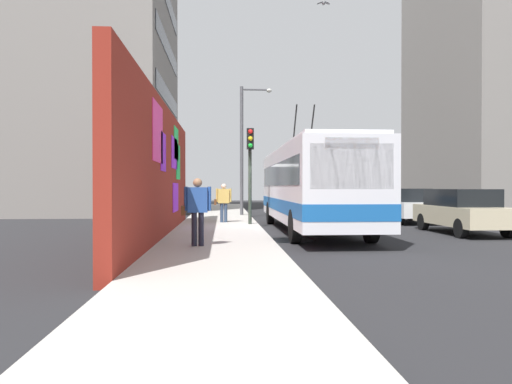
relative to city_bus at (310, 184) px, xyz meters
name	(u,v)px	position (x,y,z in m)	size (l,w,h in m)	color
ground_plane	(260,229)	(1.11, 1.80, -1.75)	(80.00, 80.00, 0.00)	#232326
sidewalk_slab	(219,227)	(1.11, 3.40, -1.67)	(48.00, 3.20, 0.15)	#ADA8A0
graffiti_wall	(162,172)	(-2.42, 5.15, 0.37)	(14.91, 0.32, 4.21)	maroon
building_far_left	(105,50)	(14.68, 11.00, 8.94)	(13.70, 8.21, 21.38)	gray
building_far_right	(502,79)	(13.14, -15.20, 7.07)	(11.74, 9.30, 17.64)	gray
city_bus	(310,184)	(0.00, 0.00, 0.00)	(11.67, 2.55, 4.91)	silver
parked_car_champagne	(462,210)	(-1.17, -5.20, -0.91)	(4.48, 1.79, 1.58)	#C6B793
parked_car_white	(405,205)	(4.15, -5.20, -0.91)	(4.24, 1.79, 1.58)	white
pedestrian_midblock	(223,200)	(2.86, 3.22, -0.64)	(0.22, 0.74, 1.64)	#2D3F59
pedestrian_near_wall	(197,206)	(-5.37, 3.89, -0.57)	(0.23, 0.76, 1.73)	#1E1E2D
traffic_light	(250,159)	(1.70, 2.15, 1.03)	(0.49, 0.28, 3.88)	#2D382D
street_lamp	(245,142)	(8.19, 2.07, 2.34)	(0.44, 1.71, 6.89)	#4C4C51
flying_pigeons	(324,3)	(3.17, -1.14, 7.93)	(0.32, 0.55, 0.14)	gray
curbside_puddle	(289,240)	(-2.87, 1.20, -1.74)	(1.62, 1.62, 0.00)	black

